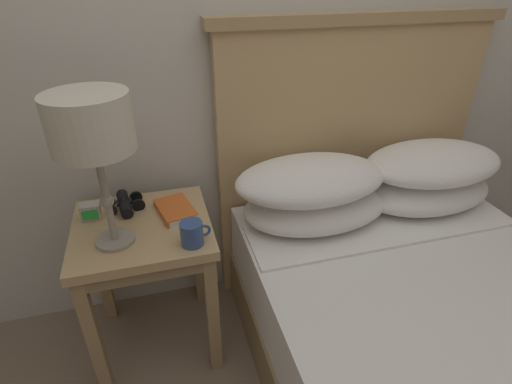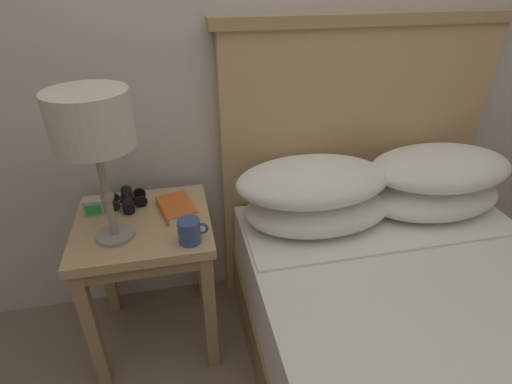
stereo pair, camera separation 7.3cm
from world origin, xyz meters
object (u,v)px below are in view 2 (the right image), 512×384
object	(u,v)px
bed	(432,340)
book_on_nightstand	(176,207)
table_lamp	(91,124)
binoculars_pair	(128,200)
alarm_clock	(94,206)
nightstand	(146,242)
coffee_mug	(190,231)

from	to	relation	value
bed	book_on_nightstand	bearing A→B (deg)	145.38
bed	table_lamp	world-z (taller)	bed
binoculars_pair	alarm_clock	distance (m)	0.13
alarm_clock	binoculars_pair	bearing A→B (deg)	17.17
table_lamp	book_on_nightstand	bearing A→B (deg)	30.26
nightstand	alarm_clock	xyz separation A→B (m)	(-0.17, 0.09, 0.13)
binoculars_pair	coffee_mug	world-z (taller)	coffee_mug
coffee_mug	alarm_clock	bearing A→B (deg)	143.47
table_lamp	binoculars_pair	bearing A→B (deg)	81.22
table_lamp	book_on_nightstand	xyz separation A→B (m)	(0.21, 0.12, -0.39)
table_lamp	book_on_nightstand	size ratio (longest dim) A/B	2.52
alarm_clock	book_on_nightstand	bearing A→B (deg)	-8.57
nightstand	table_lamp	world-z (taller)	table_lamp
nightstand	coffee_mug	xyz separation A→B (m)	(0.17, -0.16, 0.14)
nightstand	bed	world-z (taller)	bed
binoculars_pair	coffee_mug	size ratio (longest dim) A/B	1.59
nightstand	coffee_mug	distance (m)	0.27
table_lamp	coffee_mug	distance (m)	0.45
table_lamp	book_on_nightstand	world-z (taller)	table_lamp
book_on_nightstand	nightstand	bearing A→B (deg)	-160.39
book_on_nightstand	alarm_clock	world-z (taller)	alarm_clock
nightstand	bed	size ratio (longest dim) A/B	0.33
bed	binoculars_pair	world-z (taller)	bed
book_on_nightstand	alarm_clock	size ratio (longest dim) A/B	2.89
binoculars_pair	coffee_mug	distance (m)	0.36
bed	binoculars_pair	xyz separation A→B (m)	(-0.98, 0.63, 0.30)
bed	alarm_clock	world-z (taller)	bed
nightstand	alarm_clock	world-z (taller)	alarm_clock
bed	coffee_mug	world-z (taller)	bed
nightstand	coffee_mug	size ratio (longest dim) A/B	5.80
alarm_clock	table_lamp	bearing A→B (deg)	-62.45
nightstand	table_lamp	bearing A→B (deg)	-137.56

